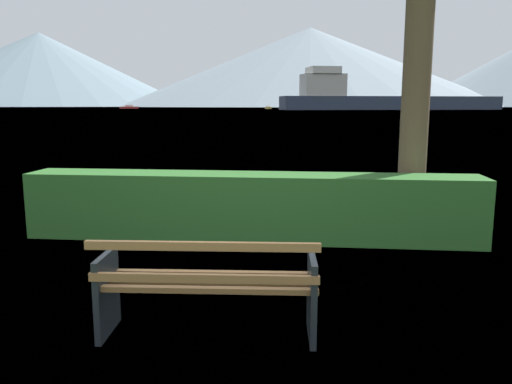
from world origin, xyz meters
name	(u,v)px	position (x,y,z in m)	size (l,w,h in m)	color
ground_plane	(209,333)	(0.00, 0.00, 0.00)	(1400.00, 1400.00, 0.00)	#4C6B33
water_surface	(308,108)	(0.00, 307.93, 0.00)	(620.00, 620.00, 0.00)	#7A99A8
park_bench	(208,287)	(0.00, -0.06, 0.43)	(1.79, 0.67, 0.87)	olive
hedge_row	(251,206)	(0.00, 3.05, 0.46)	(6.30, 0.69, 0.92)	#285B23
cargo_ship_large	(375,98)	(25.25, 193.52, 4.33)	(84.75, 33.29, 15.47)	#2D384C
sailboat_mid	(129,107)	(-86.13, 236.85, 0.64)	(8.46, 7.92, 1.77)	#B2332D
tender_far	(268,108)	(-17.83, 226.91, 0.53)	(3.54, 5.54, 1.44)	gold
distant_hills	(232,69)	(-85.99, 565.85, 40.78)	(837.72, 403.49, 85.18)	slate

